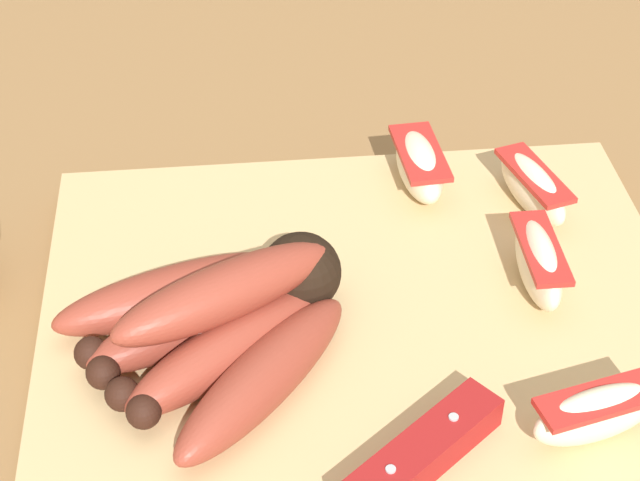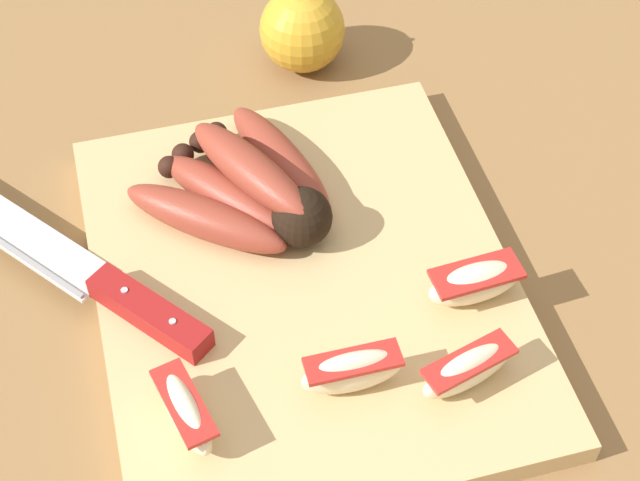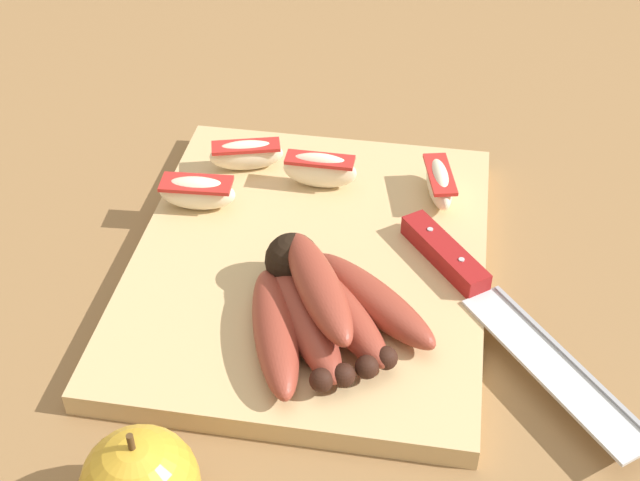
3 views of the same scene
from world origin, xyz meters
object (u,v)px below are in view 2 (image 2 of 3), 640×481
(apple_wedge_extra, at_px, (348,372))
(whole_apple, at_px, (302,30))
(apple_wedge_far, at_px, (468,369))
(apple_wedge_near, at_px, (185,410))
(apple_wedge_middle, at_px, (475,282))
(chefs_knife, at_px, (100,284))
(banana_bunch, at_px, (251,187))

(apple_wedge_extra, bearing_deg, whole_apple, -9.46)
(apple_wedge_far, xyz_separation_m, apple_wedge_extra, (0.02, 0.08, 0.00))
(apple_wedge_near, distance_m, whole_apple, 0.39)
(apple_wedge_middle, bearing_deg, whole_apple, 8.97)
(chefs_knife, height_order, apple_wedge_extra, apple_wedge_extra)
(chefs_knife, distance_m, apple_wedge_extra, 0.20)
(banana_bunch, height_order, apple_wedge_extra, banana_bunch)
(apple_wedge_middle, bearing_deg, apple_wedge_extra, 115.00)
(apple_wedge_near, height_order, apple_wedge_extra, apple_wedge_extra)
(apple_wedge_middle, relative_size, whole_apple, 0.81)
(apple_wedge_middle, height_order, apple_wedge_extra, apple_wedge_extra)
(apple_wedge_extra, bearing_deg, chefs_knife, 49.81)
(apple_wedge_near, distance_m, apple_wedge_far, 0.19)
(apple_wedge_middle, xyz_separation_m, whole_apple, (0.31, 0.05, 0.00))
(apple_wedge_middle, bearing_deg, apple_wedge_far, 155.74)
(whole_apple, bearing_deg, apple_wedge_middle, -171.03)
(apple_wedge_extra, relative_size, whole_apple, 0.79)
(chefs_knife, bearing_deg, apple_wedge_middle, -106.39)
(apple_wedge_far, height_order, whole_apple, whole_apple)
(banana_bunch, xyz_separation_m, apple_wedge_middle, (-0.13, -0.13, -0.00))
(apple_wedge_middle, distance_m, apple_wedge_extra, 0.12)
(chefs_knife, relative_size, apple_wedge_extra, 3.41)
(apple_wedge_extra, xyz_separation_m, whole_apple, (0.36, -0.06, -0.00))
(banana_bunch, xyz_separation_m, chefs_knife, (-0.05, 0.12, -0.01))
(banana_bunch, relative_size, apple_wedge_extra, 2.48)
(banana_bunch, distance_m, chefs_knife, 0.13)
(chefs_knife, bearing_deg, apple_wedge_near, -161.87)
(apple_wedge_near, xyz_separation_m, whole_apple, (0.36, -0.17, 0.00))
(chefs_knife, xyz_separation_m, apple_wedge_extra, (-0.13, -0.15, 0.01))
(apple_wedge_near, bearing_deg, apple_wedge_middle, -76.89)
(banana_bunch, bearing_deg, chefs_knife, 113.25)
(banana_bunch, distance_m, apple_wedge_far, 0.22)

